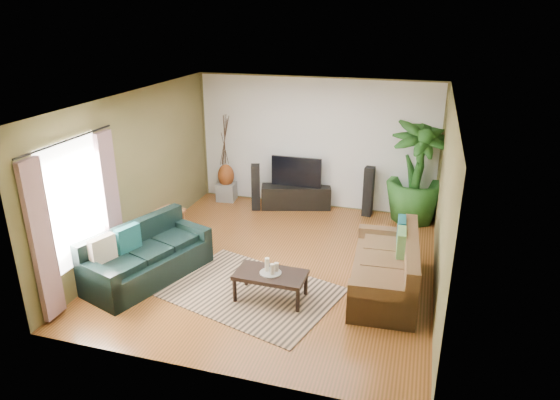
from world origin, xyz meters
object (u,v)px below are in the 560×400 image
at_px(vase, 226,175).
at_px(coffee_table, 271,286).
at_px(pedestal, 227,191).
at_px(potted_plant, 417,172).
at_px(sofa_left, 148,254).
at_px(tv_stand, 296,197).
at_px(sofa_right, 385,264).
at_px(television, 296,172).
at_px(side_table, 170,222).
at_px(speaker_right, 368,192).
at_px(speaker_left, 256,187).

bearing_deg(vase, coffee_table, -58.94).
height_order(coffee_table, pedestal, coffee_table).
distance_m(potted_plant, pedestal, 4.05).
relative_size(sofa_left, coffee_table, 1.96).
distance_m(tv_stand, vase, 1.61).
distance_m(sofa_left, sofa_right, 3.59).
relative_size(sofa_left, television, 1.88).
bearing_deg(television, potted_plant, 0.00).
bearing_deg(vase, side_table, -100.06).
bearing_deg(sofa_right, coffee_table, -68.83).
relative_size(sofa_left, speaker_right, 1.94).
distance_m(coffee_table, speaker_left, 3.48).
relative_size(speaker_left, pedestal, 2.52).
distance_m(sofa_right, vase, 4.64).
bearing_deg(tv_stand, potted_plant, -16.04).
xyz_separation_m(sofa_left, potted_plant, (3.82, 3.52, 0.58)).
bearing_deg(sofa_left, sofa_right, -59.99).
xyz_separation_m(speaker_right, vase, (-3.07, 0.00, 0.05)).
distance_m(speaker_right, pedestal, 3.09).
bearing_deg(television, vase, 180.00).
relative_size(coffee_table, television, 0.96).
bearing_deg(speaker_left, speaker_right, -9.21).
relative_size(tv_stand, speaker_right, 1.41).
xyz_separation_m(television, vase, (-1.57, 0.00, -0.23)).
distance_m(coffee_table, side_table, 2.95).
height_order(coffee_table, speaker_right, speaker_right).
xyz_separation_m(tv_stand, speaker_left, (-0.78, -0.34, 0.25)).
height_order(coffee_table, potted_plant, potted_plant).
height_order(speaker_left, vase, speaker_left).
bearing_deg(speaker_left, sofa_right, -58.57).
bearing_deg(sofa_left, vase, 21.34).
bearing_deg(coffee_table, speaker_left, 114.00).
distance_m(coffee_table, vase, 4.15).
relative_size(sofa_right, potted_plant, 1.00).
bearing_deg(sofa_right, speaker_left, -134.49).
distance_m(television, potted_plant, 2.40).
xyz_separation_m(sofa_left, speaker_right, (2.93, 3.52, 0.09)).
distance_m(coffee_table, potted_plant, 4.07).
height_order(tv_stand, vase, vase).
distance_m(coffee_table, speaker_right, 3.68).
height_order(sofa_right, potted_plant, potted_plant).
height_order(sofa_left, speaker_left, speaker_left).
height_order(television, side_table, television).
relative_size(sofa_left, vase, 4.01).
xyz_separation_m(pedestal, side_table, (-0.34, -1.94, 0.05)).
height_order(tv_stand, speaker_right, speaker_right).
height_order(sofa_left, vase, sofa_left).
bearing_deg(tv_stand, sofa_right, -69.54).
distance_m(sofa_right, speaker_left, 3.81).
relative_size(sofa_right, side_table, 4.21).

